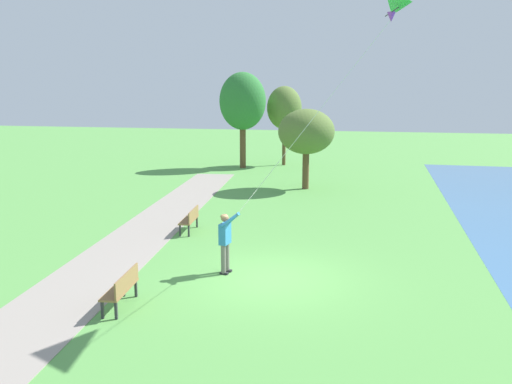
% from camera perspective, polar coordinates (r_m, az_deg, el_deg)
% --- Properties ---
extents(ground_plane, '(120.00, 120.00, 0.00)m').
position_cam_1_polar(ground_plane, '(14.55, 1.65, -9.53)').
color(ground_plane, '#569947').
extents(walkway_path, '(6.43, 32.05, 0.02)m').
position_cam_1_polar(walkway_path, '(18.09, -13.86, -5.74)').
color(walkway_path, gray).
rests_on(walkway_path, ground).
extents(person_kite_flyer, '(0.62, 0.52, 1.83)m').
position_cam_1_polar(person_kite_flyer, '(14.69, -3.37, -5.04)').
color(person_kite_flyer, '#232328').
rests_on(person_kite_flyer, ground).
extents(flying_kite, '(4.07, 1.40, 5.75)m').
position_cam_1_polar(flying_kite, '(13.03, 13.77, 19.45)').
color(flying_kite, green).
extents(park_bench_near_walkway, '(0.63, 1.54, 0.88)m').
position_cam_1_polar(park_bench_near_walkway, '(12.93, -14.53, -10.11)').
color(park_bench_near_walkway, olive).
rests_on(park_bench_near_walkway, ground).
extents(park_bench_far_walkway, '(0.63, 1.54, 0.88)m').
position_cam_1_polar(park_bench_far_walkway, '(19.34, -7.24, -2.90)').
color(park_bench_far_walkway, olive).
rests_on(park_bench_far_walkway, ground).
extents(tree_horizon_far, '(3.01, 3.16, 4.30)m').
position_cam_1_polar(tree_horizon_far, '(27.79, 5.57, 6.61)').
color(tree_horizon_far, brown).
rests_on(tree_horizon_far, ground).
extents(tree_behind_path, '(2.46, 2.67, 5.63)m').
position_cam_1_polar(tree_behind_path, '(37.30, 3.14, 9.23)').
color(tree_behind_path, brown).
rests_on(tree_behind_path, ground).
extents(tree_lakeside_far, '(3.20, 2.92, 6.55)m').
position_cam_1_polar(tree_lakeside_far, '(35.85, -1.49, 9.92)').
color(tree_lakeside_far, brown).
rests_on(tree_lakeside_far, ground).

